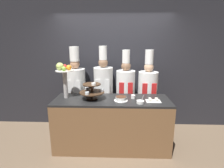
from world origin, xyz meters
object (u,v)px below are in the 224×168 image
(chef_center_left, at_px, (103,88))
(chef_center_right, at_px, (125,90))
(cake_round, at_px, (121,99))
(cup_white, at_px, (133,97))
(chef_right, at_px, (148,91))
(cake_square_tray, at_px, (153,100))
(serving_bowl_near, at_px, (140,102))
(fruit_pedestal, at_px, (64,73))
(chef_left, at_px, (76,88))
(tiered_stand, at_px, (92,91))

(chef_center_left, xyz_separation_m, chef_center_right, (0.46, -0.00, -0.04))
(cake_round, relative_size, cup_white, 3.10)
(cake_round, relative_size, chef_right, 0.13)
(cup_white, bearing_deg, chef_center_right, 102.02)
(cake_square_tray, relative_size, serving_bowl_near, 1.66)
(fruit_pedestal, bearing_deg, cake_round, -7.72)
(fruit_pedestal, height_order, cup_white, fruit_pedestal)
(serving_bowl_near, relative_size, chef_right, 0.08)
(serving_bowl_near, xyz_separation_m, chef_center_left, (-0.67, 0.79, 0.02))
(serving_bowl_near, distance_m, chef_center_left, 1.03)
(fruit_pedestal, distance_m, chef_center_right, 1.30)
(chef_left, relative_size, chef_right, 1.03)
(fruit_pedestal, xyz_separation_m, cake_round, (1.00, -0.14, -0.41))
(tiered_stand, xyz_separation_m, cup_white, (0.72, 0.06, -0.12))
(tiered_stand, distance_m, chef_left, 0.74)
(fruit_pedestal, height_order, cake_round, fruit_pedestal)
(cake_round, bearing_deg, chef_center_right, 81.07)
(chef_left, distance_m, chef_center_left, 0.58)
(tiered_stand, distance_m, cake_square_tray, 1.07)
(cake_square_tray, distance_m, serving_bowl_near, 0.26)
(cup_white, height_order, chef_center_right, chef_center_right)
(chef_center_right, height_order, chef_right, same)
(cake_square_tray, height_order, serving_bowl_near, serving_bowl_near)
(fruit_pedestal, xyz_separation_m, cup_white, (1.22, -0.01, -0.41))
(chef_left, height_order, chef_center_left, chef_center_left)
(cake_round, distance_m, chef_center_right, 0.67)
(cake_round, distance_m, chef_left, 1.14)
(tiered_stand, relative_size, cake_square_tray, 1.76)
(chef_center_right, bearing_deg, serving_bowl_near, -74.96)
(serving_bowl_near, height_order, chef_center_left, chef_center_left)
(fruit_pedestal, bearing_deg, chef_right, 18.62)
(fruit_pedestal, relative_size, cake_round, 2.71)
(cake_round, xyz_separation_m, cup_white, (0.22, 0.13, -0.00))
(chef_right, bearing_deg, serving_bowl_near, -107.49)
(tiered_stand, bearing_deg, serving_bowl_near, -13.13)
(cake_square_tray, bearing_deg, fruit_pedestal, 174.45)
(chef_center_left, distance_m, chef_center_right, 0.46)
(chef_center_left, bearing_deg, cake_square_tray, -36.81)
(cake_round, bearing_deg, chef_center_left, 118.29)
(chef_right, bearing_deg, tiered_stand, -150.91)
(fruit_pedestal, height_order, cake_square_tray, fruit_pedestal)
(tiered_stand, xyz_separation_m, cake_round, (0.51, -0.07, -0.12))
(fruit_pedestal, xyz_separation_m, chef_center_right, (1.10, 0.53, -0.45))
(cake_round, bearing_deg, chef_right, 49.63)
(fruit_pedestal, xyz_separation_m, serving_bowl_near, (1.31, -0.26, -0.42))
(cake_round, bearing_deg, fruit_pedestal, 172.28)
(cake_round, xyz_separation_m, serving_bowl_near, (0.32, -0.12, -0.01))
(cake_round, xyz_separation_m, cake_square_tray, (0.55, -0.01, -0.02))
(cake_square_tray, bearing_deg, chef_left, 155.44)
(cake_square_tray, xyz_separation_m, chef_center_left, (-0.90, 0.68, 0.02))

